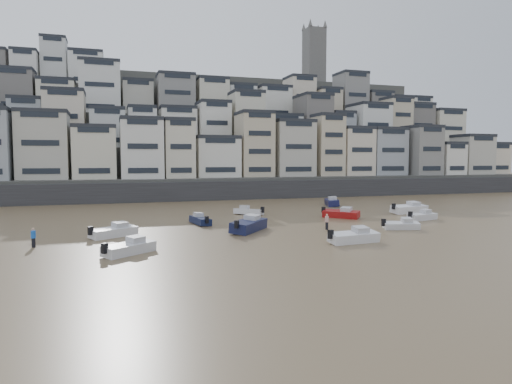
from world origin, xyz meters
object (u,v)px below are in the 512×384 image
object	(u,v)px
boat_i	(332,201)
boat_k	(114,230)
boat_h	(249,210)
boat_b	(401,224)
boat_f	(200,219)
boat_j	(129,246)
boat_c	(249,223)
boat_e	(341,213)
boat_a	(354,235)
boat_d	(422,215)
person_blue	(33,238)
person_pink	(327,222)
boat_g	(409,207)

from	to	relation	value
boat_i	boat_k	bearing A→B (deg)	-39.62
boat_h	boat_k	distance (m)	22.34
boat_b	boat_h	bearing A→B (deg)	139.80
boat_f	boat_j	xyz separation A→B (m)	(-8.72, -15.16, 0.04)
boat_c	boat_e	size ratio (longest dim) A/B	1.28
boat_a	boat_d	bearing A→B (deg)	29.45
boat_f	person_blue	distance (m)	19.22
boat_j	boat_c	bearing A→B (deg)	-4.81
boat_d	boat_h	distance (m)	22.83
boat_e	boat_d	bearing A→B (deg)	18.25
boat_e	person_pink	bearing A→B (deg)	-79.25
boat_k	person_blue	distance (m)	7.60
boat_b	boat_c	distance (m)	16.80
boat_e	person_blue	size ratio (longest dim) A/B	2.99
boat_f	person_pink	bearing A→B (deg)	-132.36
boat_i	boat_g	bearing A→B (deg)	43.55
boat_d	boat_e	xyz separation A→B (m)	(-8.85, 4.94, 0.06)
boat_i	person_pink	distance (m)	26.06
boat_j	boat_g	bearing A→B (deg)	-14.75
boat_i	person_blue	world-z (taller)	person_blue
person_blue	boat_d	bearing A→B (deg)	6.14
boat_j	boat_e	bearing A→B (deg)	-9.12
boat_d	boat_g	distance (m)	7.32
boat_f	person_blue	bearing A→B (deg)	111.58
boat_a	boat_c	world-z (taller)	boat_c
boat_c	person_blue	size ratio (longest dim) A/B	3.81
boat_j	boat_a	bearing A→B (deg)	-41.37
boat_j	person_pink	distance (m)	22.26
boat_i	person_pink	bearing A→B (deg)	-8.79
boat_g	boat_i	bearing A→B (deg)	104.38
boat_d	boat_i	xyz separation A→B (m)	(-2.77, 19.51, 0.17)
boat_f	boat_g	size ratio (longest dim) A/B	0.76
boat_e	person_pink	world-z (taller)	person_pink
boat_b	person_pink	xyz separation A→B (m)	(-7.84, 2.46, 0.29)
boat_b	boat_c	xyz separation A→B (m)	(-16.32, 4.00, 0.33)
person_blue	person_pink	size ratio (longest dim) A/B	1.00
boat_h	boat_i	xyz separation A→B (m)	(16.67, 7.54, 0.21)
boat_f	boat_j	distance (m)	17.49
boat_f	boat_b	bearing A→B (deg)	-126.58
boat_d	boat_g	bearing A→B (deg)	51.72
boat_a	boat_i	bearing A→B (deg)	60.84
boat_c	person_blue	bearing A→B (deg)	137.89
boat_h	boat_k	size ratio (longest dim) A/B	0.86
boat_f	person_pink	size ratio (longest dim) A/B	2.73
boat_g	person_pink	distance (m)	20.71
boat_f	boat_d	bearing A→B (deg)	-108.65
boat_f	boat_i	xyz separation A→B (m)	(24.80, 14.61, 0.18)
boat_e	boat_g	bearing A→B (deg)	55.85
boat_b	boat_c	bearing A→B (deg)	-178.23
person_blue	boat_g	bearing A→B (deg)	13.64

